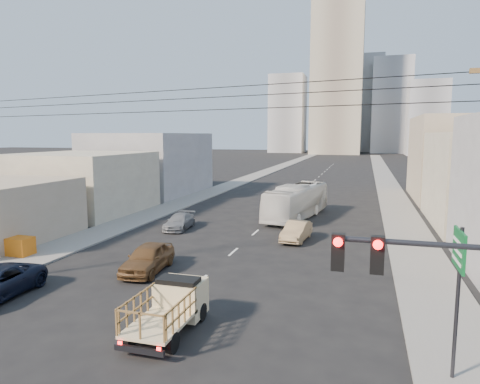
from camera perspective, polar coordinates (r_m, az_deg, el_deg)
The scene contains 21 objects.
ground at distance 16.98m, azimuth -15.99°, elevation -19.97°, with size 420.00×420.00×0.00m, color black.
sidewalk_left at distance 85.36m, azimuth 2.73°, elevation 2.41°, with size 3.50×180.00×0.12m, color gray.
sidewalk_right at distance 83.05m, azimuth 18.70°, elevation 1.88°, with size 3.50×180.00×0.12m, color gray.
lane_dashes at distance 66.59m, azimuth 9.11°, elevation 0.81°, with size 0.15×104.00×0.01m.
flatbed_pickup at distance 17.80m, azimuth -9.35°, elevation -14.56°, with size 1.95×4.41×1.90m.
city_bus at distance 40.69m, azimuth 7.60°, elevation -1.22°, with size 2.65×11.33×3.16m, color silver.
sedan_brown at distance 25.29m, azimuth -12.20°, elevation -8.59°, with size 1.89×4.69×1.60m, color brown.
sedan_tan at distance 32.11m, azimuth 7.53°, elevation -5.19°, with size 1.49×4.26×1.40m, color #9E825C.
sedan_grey at distance 36.03m, azimuth -8.08°, elevation -3.92°, with size 1.75×4.30×1.25m, color gray.
traffic_signal at distance 9.94m, azimuth 24.52°, elevation -14.97°, with size 3.23×0.35×6.00m.
green_sign at distance 14.96m, azimuth 27.11°, elevation -8.91°, with size 0.18×1.60×5.00m.
overhead_wires at distance 16.41m, azimuth -14.31°, elevation 11.52°, with size 23.01×5.02×0.72m.
crate_stack at distance 31.20m, azimuth -27.49°, elevation -6.40°, with size 1.80×1.20×1.14m.
bldg_right_far at distance 57.88m, azimuth 28.10°, elevation 3.96°, with size 12.00×16.00×10.00m, color tan.
bldg_left_mid at distance 45.92m, azimuth -20.21°, elevation 1.16°, with size 11.00×12.00×6.00m, color #AAA089.
bldg_left_far at distance 58.74m, azimuth -11.93°, elevation 3.76°, with size 12.00×16.00×8.00m, color gray.
high_rise_tower at distance 184.37m, azimuth 12.84°, elevation 14.35°, with size 20.00×20.00×60.00m, color gray.
midrise_ne at distance 198.23m, azimuth 19.50°, elevation 10.72°, with size 16.00×16.00×40.00m, color gray.
midrise_nw at distance 195.86m, azimuth 6.37°, elevation 10.27°, with size 15.00×15.00×34.00m, color gray.
midrise_back at distance 213.10m, azimuth 16.03°, elevation 11.15°, with size 18.00×18.00×44.00m, color gray.
midrise_east at distance 179.04m, azimuth 23.63°, elevation 8.97°, with size 14.00×14.00×28.00m, color gray.
Camera 1 is at (8.29, -12.62, 7.78)m, focal length 32.00 mm.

